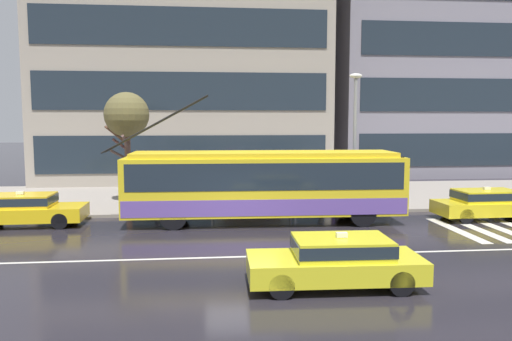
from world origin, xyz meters
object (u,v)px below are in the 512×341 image
Objects in this scene: trolleybus at (265,184)px; taxi_ahead_of_bus at (488,203)px; pedestrian_walking_past at (155,173)px; taxi_queued_behind_bus at (24,208)px; street_lamp at (355,128)px; pedestrian_at_shelter at (334,184)px; pedestrian_approaching_curb at (322,169)px; taxi_oncoming_near at (337,259)px; pedestrian_waiting_by_pole at (242,169)px; bus_shelter at (252,168)px; street_tree_bare at (127,116)px.

taxi_ahead_of_bus is (9.55, -0.29, -0.91)m from trolleybus.
taxi_ahead_of_bus is 14.92m from pedestrian_walking_past.
taxi_queued_behind_bus is 6.03m from pedestrian_walking_past.
street_lamp is at bearing 30.47° from trolleybus.
street_lamp is at bearing -38.32° from pedestrian_at_shelter.
pedestrian_walking_past is (-8.54, 0.43, 0.58)m from pedestrian_at_shelter.
taxi_queued_behind_bus is at bearing -162.83° from pedestrian_approaching_curb.
taxi_oncoming_near is at bearing -38.54° from taxi_queued_behind_bus.
taxi_ahead_of_bus is 2.34× the size of pedestrian_waiting_by_pole.
taxi_queued_behind_bus is 0.99× the size of taxi_ahead_of_bus.
taxi_ahead_of_bus is 2.35× the size of pedestrian_walking_past.
pedestrian_at_shelter is at bearing 2.04° from bus_shelter.
pedestrian_walking_past reaches higher than taxi_ahead_of_bus.
taxi_queued_behind_bus is at bearing -167.45° from pedestrian_at_shelter.
street_lamp is (-4.98, 2.98, 3.15)m from taxi_ahead_of_bus.
pedestrian_at_shelter is 0.31× the size of street_tree_bare.
street_tree_bare reaches higher than taxi_oncoming_near.
taxi_oncoming_near is 0.96× the size of taxi_ahead_of_bus.
taxi_oncoming_near is at bearing -108.85° from street_lamp.
taxi_oncoming_near is 12.63m from pedestrian_waiting_by_pole.
street_tree_bare is at bearing 142.87° from trolleybus.
pedestrian_waiting_by_pole reaches higher than taxi_ahead_of_bus.
taxi_queued_behind_bus is at bearing -128.49° from street_tree_bare.
pedestrian_walking_past reaches higher than pedestrian_at_shelter.
pedestrian_walking_past is 9.65m from street_lamp.
taxi_ahead_of_bus is 0.75× the size of street_lamp.
pedestrian_at_shelter is 0.85× the size of pedestrian_approaching_curb.
street_lamp is at bearing -18.72° from pedestrian_waiting_by_pole.
street_tree_bare is (-6.18, 4.68, 2.78)m from trolleybus.
street_tree_bare is at bearing 172.25° from pedestrian_at_shelter.
taxi_queued_behind_bus is 0.85× the size of street_tree_bare.
pedestrian_at_shelter is at bearing 12.55° from taxi_queued_behind_bus.
pedestrian_walking_past is (4.86, 3.41, 1.01)m from taxi_queued_behind_bus.
taxi_ahead_of_bus is 10.43m from bus_shelter.
pedestrian_approaching_curb is (3.64, 1.20, -0.19)m from bus_shelter.
street_lamp reaches higher than pedestrian_at_shelter.
street_lamp is at bearing -10.48° from street_tree_bare.
bus_shelter reaches higher than taxi_ahead_of_bus.
pedestrian_at_shelter is at bearing -7.75° from street_tree_bare.
pedestrian_approaching_curb is (3.44, 4.38, 0.14)m from trolleybus.
pedestrian_at_shelter is at bearing -2.89° from pedestrian_walking_past.
taxi_ahead_of_bus is 6.84m from pedestrian_at_shelter.
pedestrian_approaching_curb reaches higher than taxi_queued_behind_bus.
street_lamp is (4.77, -0.49, 1.91)m from bus_shelter.
pedestrian_walking_past is at bearing -170.62° from pedestrian_waiting_by_pole.
pedestrian_waiting_by_pole is (9.03, 4.10, 1.06)m from taxi_queued_behind_bus.
trolleybus reaches higher than pedestrian_walking_past.
pedestrian_at_shelter is at bearing -72.74° from pedestrian_approaching_curb.
street_tree_bare is at bearing 119.11° from taxi_oncoming_near.
pedestrian_walking_past is 1.00× the size of pedestrian_waiting_by_pole.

